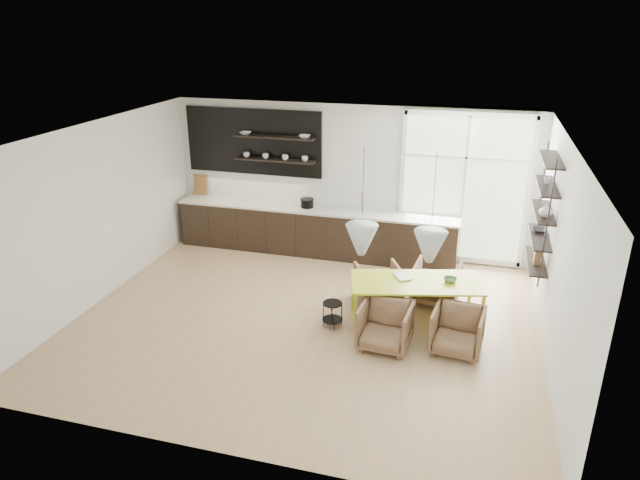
{
  "coord_description": "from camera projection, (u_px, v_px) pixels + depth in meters",
  "views": [
    {
      "loc": [
        2.3,
        -7.44,
        4.45
      ],
      "look_at": [
        0.07,
        0.6,
        1.13
      ],
      "focal_mm": 32.0,
      "sensor_mm": 36.0,
      "label": 1
    }
  ],
  "objects": [
    {
      "name": "room",
      "position": [
        359.0,
        213.0,
        9.17
      ],
      "size": [
        7.02,
        6.01,
        2.91
      ],
      "color": "tan",
      "rests_on": "ground"
    },
    {
      "name": "table_bowl",
      "position": [
        450.0,
        280.0,
        8.54
      ],
      "size": [
        0.25,
        0.25,
        0.06
      ],
      "primitive_type": "imported",
      "rotation": [
        0.0,
        0.0,
        0.35
      ],
      "color": "#4E7C44",
      "rests_on": "dining_table"
    },
    {
      "name": "armchair_back_right",
      "position": [
        436.0,
        283.0,
        9.36
      ],
      "size": [
        0.79,
        0.81,
        0.68
      ],
      "primitive_type": "imported",
      "rotation": [
        0.0,
        0.0,
        3.05
      ],
      "color": "brown",
      "rests_on": "ground"
    },
    {
      "name": "armchair_front_right",
      "position": [
        457.0,
        331.0,
        7.97
      ],
      "size": [
        0.76,
        0.78,
        0.64
      ],
      "primitive_type": "imported",
      "rotation": [
        0.0,
        0.0,
        -0.11
      ],
      "color": "brown",
      "rests_on": "ground"
    },
    {
      "name": "armchair_front_left",
      "position": [
        385.0,
        326.0,
        8.08
      ],
      "size": [
        0.76,
        0.78,
        0.66
      ],
      "primitive_type": "imported",
      "rotation": [
        0.0,
        0.0,
        -0.08
      ],
      "color": "brown",
      "rests_on": "ground"
    },
    {
      "name": "armchair_back_left",
      "position": [
        378.0,
        284.0,
        9.33
      ],
      "size": [
        0.93,
        0.94,
        0.65
      ],
      "primitive_type": "imported",
      "rotation": [
        0.0,
        0.0,
        3.59
      ],
      "color": "brown",
      "rests_on": "ground"
    },
    {
      "name": "kitchen_run",
      "position": [
        311.0,
        224.0,
        11.23
      ],
      "size": [
        5.54,
        0.69,
        2.75
      ],
      "color": "black",
      "rests_on": "ground"
    },
    {
      "name": "wire_stool",
      "position": [
        332.0,
        311.0,
        8.63
      ],
      "size": [
        0.31,
        0.31,
        0.4
      ],
      "rotation": [
        0.0,
        0.0,
        0.29
      ],
      "color": "black",
      "rests_on": "ground"
    },
    {
      "name": "right_shelving",
      "position": [
        543.0,
        216.0,
        8.48
      ],
      "size": [
        0.26,
        1.22,
        1.9
      ],
      "color": "black",
      "rests_on": "ground"
    },
    {
      "name": "dining_table",
      "position": [
        416.0,
        284.0,
        8.58
      ],
      "size": [
        2.1,
        1.33,
        0.71
      ],
      "rotation": [
        0.0,
        0.0,
        0.25
      ],
      "color": "gold",
      "rests_on": "ground"
    },
    {
      "name": "table_book",
      "position": [
        396.0,
        278.0,
        8.65
      ],
      "size": [
        0.33,
        0.35,
        0.03
      ],
      "primitive_type": "imported",
      "rotation": [
        0.0,
        0.0,
        0.57
      ],
      "color": "white",
      "rests_on": "dining_table"
    }
  ]
}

